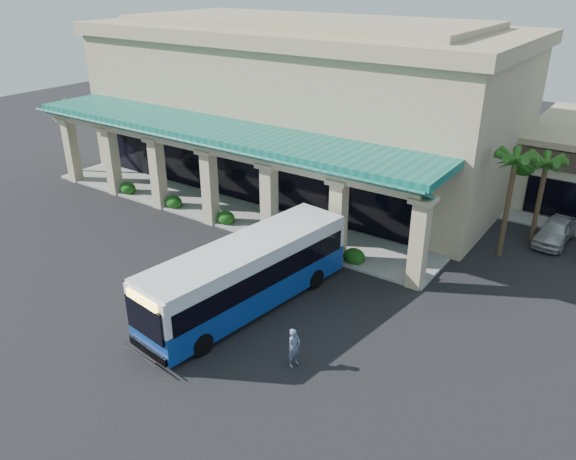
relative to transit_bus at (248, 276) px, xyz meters
The scene contains 10 objects.
ground 1.94m from the transit_bus, 110.41° to the left, with size 110.00×110.00×0.00m, color black.
main_building 19.38m from the transit_bus, 116.22° to the left, with size 30.80×14.80×11.35m, color tan, non-canonical shape.
arcade 11.51m from the transit_bus, 137.03° to the left, with size 30.00×6.20×5.70m, color #0F5F54, non-canonical shape.
palm_0 14.59m from the transit_bus, 55.89° to the left, with size 2.40×2.40×6.60m, color #225416, non-canonical shape.
palm_1 17.61m from the transit_bus, 58.68° to the left, with size 2.40×2.40×5.80m, color #225416, non-canonical shape.
palm_2 24.12m from the transit_bus, 161.85° to the left, with size 2.40×2.40×6.20m, color #225416, non-canonical shape.
broadleaf_tree 21.25m from the transit_bus, 70.38° to the left, with size 2.60×2.60×4.81m, color #154810, non-canonical shape.
transit_bus is the anchor object (origin of this frame).
pedestrian 4.85m from the transit_bus, 29.33° to the right, with size 0.61×0.40×1.67m, color slate.
car_silver 18.56m from the transit_bus, 56.53° to the left, with size 1.66×4.13×1.41m, color #B1B1B1.
Camera 1 is at (14.67, -18.31, 14.33)m, focal length 35.00 mm.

